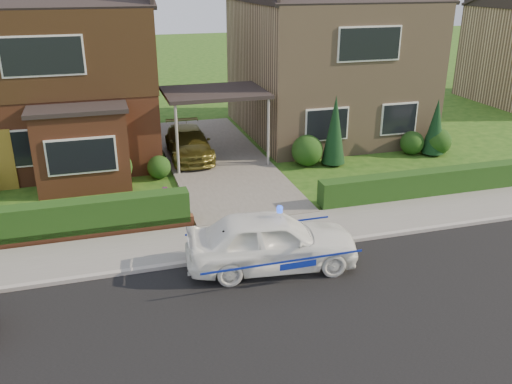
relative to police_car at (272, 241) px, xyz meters
name	(u,v)px	position (x,y,z in m)	size (l,w,h in m)	color
ground	(328,317)	(0.50, -2.40, -0.72)	(120.00, 120.00, 0.00)	#204813
road	(328,317)	(0.50, -2.40, -0.72)	(60.00, 6.00, 0.02)	black
kerb	(282,250)	(0.50, 0.65, -0.66)	(60.00, 0.16, 0.12)	#9E9993
sidewalk	(270,233)	(0.50, 1.70, -0.67)	(60.00, 2.00, 0.10)	slate
driveway	(216,159)	(0.50, 8.60, -0.66)	(3.80, 12.00, 0.12)	#666059
house_left	(52,58)	(-5.28, 11.50, 3.09)	(7.50, 9.53, 7.25)	brown
house_right	(326,50)	(6.30, 11.59, 2.94)	(7.50, 8.06, 7.25)	#95795B
carport_link	(215,94)	(0.50, 8.55, 1.93)	(3.80, 3.00, 2.77)	black
dwarf_wall	(54,237)	(-5.30, 2.90, -0.54)	(7.70, 0.25, 0.36)	brown
hedge_left	(55,241)	(-5.30, 3.05, -0.72)	(7.50, 0.55, 0.90)	#123510
hedge_right	(425,197)	(6.30, 2.95, -0.72)	(7.50, 0.55, 0.80)	#123510
shrub_left_mid	(113,168)	(-3.50, 6.90, -0.06)	(1.32, 1.32, 1.32)	#123510
shrub_left_near	(159,167)	(-1.90, 7.20, -0.30)	(0.84, 0.84, 0.84)	#123510
shrub_right_near	(307,151)	(3.70, 7.00, -0.12)	(1.20, 1.20, 1.20)	#123510
shrub_right_mid	(412,143)	(8.30, 7.10, -0.24)	(0.96, 0.96, 0.96)	#123510
shrub_right_far	(438,142)	(9.30, 6.80, -0.18)	(1.08, 1.08, 1.08)	#123510
conifer_a	(334,132)	(4.70, 6.80, 0.58)	(0.90, 0.90, 2.60)	black
conifer_b	(435,128)	(9.10, 6.80, 0.38)	(0.90, 0.90, 2.20)	black
police_car	(272,241)	(0.00, 0.00, 0.00)	(3.90, 4.41, 1.61)	white
driveway_car	(189,143)	(-0.50, 9.00, -0.04)	(1.58, 3.89, 1.13)	brown
potted_plant_a	(121,213)	(-3.46, 3.60, -0.37)	(0.38, 0.25, 0.71)	gray
potted_plant_c	(168,199)	(-2.00, 4.27, -0.35)	(0.42, 0.42, 0.75)	gray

